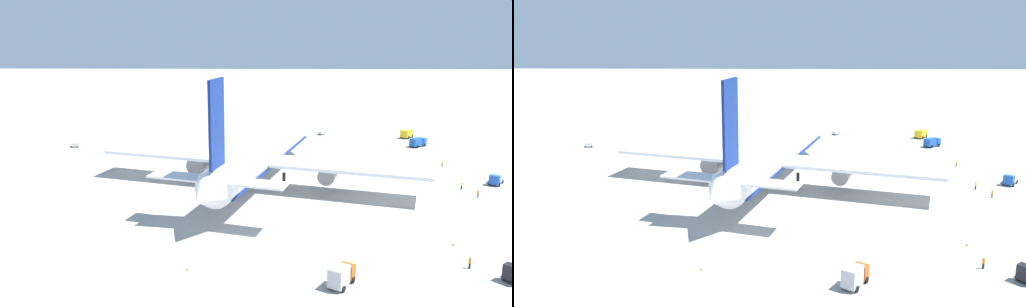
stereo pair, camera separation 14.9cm
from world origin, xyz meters
TOP-DOWN VIEW (x-y plane):
  - ground_plane at (0.00, 0.00)m, footprint 600.00×600.00m
  - airliner at (-1.20, 0.42)m, footprint 68.87×71.06m
  - service_truck_0 at (0.10, -51.43)m, footprint 5.02×4.44m
  - service_truck_2 at (-47.70, -10.77)m, footprint 5.17×4.33m
  - service_truck_3 at (48.83, -44.07)m, footprint 5.26×4.75m
  - service_truck_5 at (36.59, -44.14)m, footprint 5.02×5.53m
  - baggage_cart_0 at (53.09, -18.12)m, footprint 2.91×2.62m
  - baggage_cart_1 at (34.14, 54.43)m, footprint 1.64×2.99m
  - ground_worker_0 at (14.97, -44.34)m, footprint 0.54×0.54m
  - ground_worker_1 at (-3.81, -42.50)m, footprint 0.55×0.55m
  - ground_worker_3 at (-9.25, -43.94)m, footprint 0.55×0.55m
  - ground_worker_4 at (-41.96, -30.23)m, footprint 0.42×0.42m
  - traffic_cone_0 at (35.00, 28.82)m, footprint 0.36×0.36m
  - traffic_cone_1 at (-33.84, -30.61)m, footprint 0.36×0.36m
  - traffic_cone_2 at (-43.39, 10.75)m, footprint 0.36×0.36m
  - traffic_cone_3 at (36.88, 37.21)m, footprint 0.36×0.36m
  - traffic_cone_4 at (34.67, -34.57)m, footprint 0.36×0.36m

SIDE VIEW (x-z plane):
  - ground_plane at x=0.00m, z-range 0.00..0.00m
  - traffic_cone_0 at x=35.00m, z-range 0.00..0.55m
  - traffic_cone_1 at x=-33.84m, z-range 0.00..0.55m
  - traffic_cone_2 at x=-43.39m, z-range 0.00..0.55m
  - traffic_cone_3 at x=36.88m, z-range 0.00..0.55m
  - traffic_cone_4 at x=34.67m, z-range 0.00..0.55m
  - baggage_cart_0 at x=53.09m, z-range 0.07..1.29m
  - baggage_cart_1 at x=34.14m, z-range 0.07..1.36m
  - ground_worker_3 at x=-9.25m, z-range 0.01..1.63m
  - ground_worker_0 at x=14.97m, z-range 0.01..1.67m
  - ground_worker_1 at x=-3.81m, z-range 0.01..1.71m
  - ground_worker_4 at x=-41.96m, z-range 0.02..1.75m
  - service_truck_0 at x=0.10m, z-range 0.07..2.47m
  - service_truck_3 at x=48.83m, z-range 0.07..2.69m
  - service_truck_5 at x=36.59m, z-range 0.15..2.72m
  - service_truck_2 at x=-47.70m, z-range 0.09..3.17m
  - airliner at x=-1.20m, z-range -6.00..19.82m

